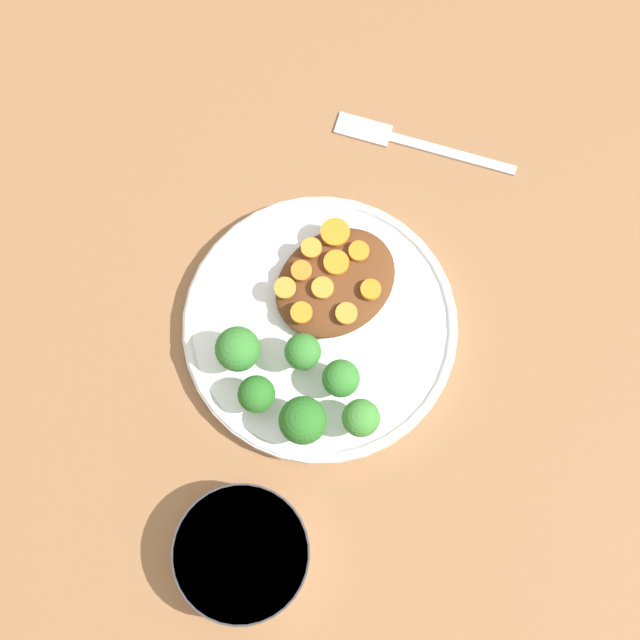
% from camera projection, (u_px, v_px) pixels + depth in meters
% --- Properties ---
extents(ground_plane, '(4.00, 4.00, 0.00)m').
position_uv_depth(ground_plane, '(320.00, 329.00, 0.85)').
color(ground_plane, '#8C603D').
extents(plate, '(0.26, 0.26, 0.02)m').
position_uv_depth(plate, '(320.00, 326.00, 0.84)').
color(plate, white).
rests_on(plate, ground_plane).
extents(dip_bowl, '(0.12, 0.12, 0.04)m').
position_uv_depth(dip_bowl, '(242.00, 554.00, 0.77)').
color(dip_bowl, silver).
rests_on(dip_bowl, ground_plane).
extents(stew_mound, '(0.12, 0.10, 0.02)m').
position_uv_depth(stew_mound, '(335.00, 282.00, 0.83)').
color(stew_mound, '#5B3319').
rests_on(stew_mound, plate).
extents(broccoli_floret_0, '(0.04, 0.04, 0.05)m').
position_uv_depth(broccoli_floret_0, '(238.00, 349.00, 0.79)').
color(broccoli_floret_0, '#759E51').
rests_on(broccoli_floret_0, plate).
extents(broccoli_floret_1, '(0.04, 0.04, 0.06)m').
position_uv_depth(broccoli_floret_1, '(303.00, 421.00, 0.78)').
color(broccoli_floret_1, '#7FA85B').
rests_on(broccoli_floret_1, plate).
extents(broccoli_floret_2, '(0.03, 0.03, 0.04)m').
position_uv_depth(broccoli_floret_2, '(341.00, 379.00, 0.79)').
color(broccoli_floret_2, '#759E51').
rests_on(broccoli_floret_2, plate).
extents(broccoli_floret_3, '(0.03, 0.03, 0.05)m').
position_uv_depth(broccoli_floret_3, '(303.00, 353.00, 0.80)').
color(broccoli_floret_3, '#759E51').
rests_on(broccoli_floret_3, plate).
extents(broccoli_floret_4, '(0.03, 0.03, 0.05)m').
position_uv_depth(broccoli_floret_4, '(361.00, 418.00, 0.78)').
color(broccoli_floret_4, '#7FA85B').
rests_on(broccoli_floret_4, plate).
extents(broccoli_floret_5, '(0.03, 0.03, 0.05)m').
position_uv_depth(broccoli_floret_5, '(257.00, 395.00, 0.79)').
color(broccoli_floret_5, '#759E51').
rests_on(broccoli_floret_5, plate).
extents(carrot_slice_0, '(0.02, 0.02, 0.01)m').
position_uv_depth(carrot_slice_0, '(323.00, 288.00, 0.82)').
color(carrot_slice_0, orange).
rests_on(carrot_slice_0, stew_mound).
extents(carrot_slice_1, '(0.02, 0.02, 0.00)m').
position_uv_depth(carrot_slice_1, '(346.00, 313.00, 0.81)').
color(carrot_slice_1, orange).
rests_on(carrot_slice_1, stew_mound).
extents(carrot_slice_2, '(0.02, 0.02, 0.00)m').
position_uv_depth(carrot_slice_2, '(359.00, 251.00, 0.83)').
color(carrot_slice_2, orange).
rests_on(carrot_slice_2, stew_mound).
extents(carrot_slice_3, '(0.02, 0.02, 0.00)m').
position_uv_depth(carrot_slice_3, '(301.00, 313.00, 0.81)').
color(carrot_slice_3, orange).
rests_on(carrot_slice_3, stew_mound).
extents(carrot_slice_4, '(0.02, 0.02, 0.01)m').
position_uv_depth(carrot_slice_4, '(336.00, 263.00, 0.82)').
color(carrot_slice_4, orange).
rests_on(carrot_slice_4, stew_mound).
extents(carrot_slice_5, '(0.02, 0.02, 0.00)m').
position_uv_depth(carrot_slice_5, '(311.00, 248.00, 0.83)').
color(carrot_slice_5, orange).
rests_on(carrot_slice_5, stew_mound).
extents(carrot_slice_6, '(0.02, 0.02, 0.00)m').
position_uv_depth(carrot_slice_6, '(285.00, 288.00, 0.82)').
color(carrot_slice_6, orange).
rests_on(carrot_slice_6, stew_mound).
extents(carrot_slice_7, '(0.02, 0.02, 0.01)m').
position_uv_depth(carrot_slice_7, '(371.00, 290.00, 0.82)').
color(carrot_slice_7, orange).
rests_on(carrot_slice_7, stew_mound).
extents(carrot_slice_8, '(0.02, 0.02, 0.00)m').
position_uv_depth(carrot_slice_8, '(301.00, 271.00, 0.82)').
color(carrot_slice_8, orange).
rests_on(carrot_slice_8, stew_mound).
extents(carrot_slice_9, '(0.03, 0.03, 0.00)m').
position_uv_depth(carrot_slice_9, '(335.00, 232.00, 0.83)').
color(carrot_slice_9, orange).
rests_on(carrot_slice_9, stew_mound).
extents(fork, '(0.11, 0.17, 0.01)m').
position_uv_depth(fork, '(407.00, 141.00, 0.90)').
color(fork, '#B5B5B5').
rests_on(fork, ground_plane).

